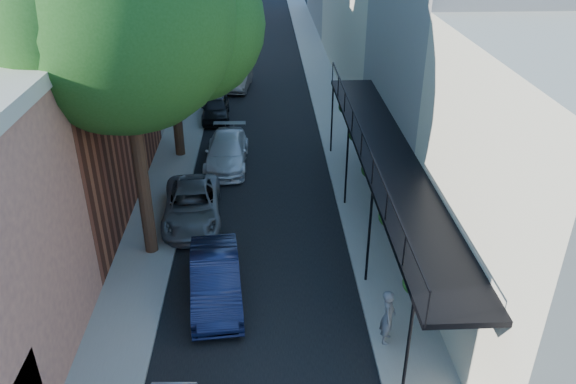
{
  "coord_description": "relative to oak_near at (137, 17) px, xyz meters",
  "views": [
    {
      "loc": [
        0.18,
        -6.3,
        11.08
      ],
      "look_at": [
        0.87,
        9.02,
        2.8
      ],
      "focal_mm": 35.0,
      "sensor_mm": 36.0,
      "label": 1
    }
  ],
  "objects": [
    {
      "name": "road_surface",
      "position": [
        3.37,
        19.74,
        -7.87
      ],
      "size": [
        6.0,
        64.0,
        0.01
      ],
      "primitive_type": "cube",
      "color": "black",
      "rests_on": "ground"
    },
    {
      "name": "sidewalk_left",
      "position": [
        -0.63,
        19.74,
        -7.82
      ],
      "size": [
        2.0,
        64.0,
        0.12
      ],
      "primitive_type": "cube",
      "color": "gray",
      "rests_on": "ground"
    },
    {
      "name": "sidewalk_right",
      "position": [
        7.37,
        19.74,
        -7.82
      ],
      "size": [
        2.0,
        64.0,
        0.12
      ],
      "primitive_type": "cube",
      "color": "gray",
      "rests_on": "ground"
    },
    {
      "name": "buildings_left",
      "position": [
        -5.93,
        18.5,
        -2.94
      ],
      "size": [
        10.1,
        59.1,
        12.0
      ],
      "color": "tan",
      "rests_on": "ground"
    },
    {
      "name": "buildings_right",
      "position": [
        12.36,
        19.23,
        -3.45
      ],
      "size": [
        9.8,
        55.0,
        10.0
      ],
      "color": "beige",
      "rests_on": "ground"
    },
    {
      "name": "oak_near",
      "position": [
        0.0,
        0.0,
        0.0
      ],
      "size": [
        7.48,
        6.8,
        11.42
      ],
      "color": "#382416",
      "rests_on": "ground"
    },
    {
      "name": "parked_car_b",
      "position": [
        1.97,
        -2.8,
        -7.19
      ],
      "size": [
        1.87,
        4.32,
        1.38
      ],
      "primitive_type": "imported",
      "rotation": [
        0.0,
        0.0,
        0.1
      ],
      "color": "#12193A",
      "rests_on": "ground"
    },
    {
      "name": "parked_car_c",
      "position": [
        0.77,
        1.87,
        -7.25
      ],
      "size": [
        2.43,
        4.7,
        1.27
      ],
      "primitive_type": "imported",
      "rotation": [
        0.0,
        0.0,
        0.07
      ],
      "color": "slate",
      "rests_on": "ground"
    },
    {
      "name": "parked_car_d",
      "position": [
        1.81,
        6.7,
        -7.22
      ],
      "size": [
        1.95,
        4.55,
        1.31
      ],
      "primitive_type": "imported",
      "rotation": [
        0.0,
        0.0,
        -0.03
      ],
      "color": "silver",
      "rests_on": "ground"
    },
    {
      "name": "parked_car_e",
      "position": [
        0.9,
        12.65,
        -7.25
      ],
      "size": [
        1.66,
        3.75,
        1.25
      ],
      "primitive_type": "imported",
      "rotation": [
        0.0,
        0.0,
        0.05
      ],
      "color": "black",
      "rests_on": "ground"
    },
    {
      "name": "parked_car_f",
      "position": [
        1.97,
        17.93,
        -7.24
      ],
      "size": [
        1.78,
        4.0,
        1.28
      ],
      "primitive_type": "imported",
      "rotation": [
        0.0,
        0.0,
        -0.11
      ],
      "color": "slate",
      "rests_on": "ground"
    },
    {
      "name": "parked_car_g",
      "position": [
        0.77,
        22.45,
        -7.24
      ],
      "size": [
        2.47,
        4.73,
        1.27
      ],
      "primitive_type": "imported",
      "rotation": [
        0.0,
        0.0,
        0.08
      ],
      "color": "gray",
      "rests_on": "ground"
    },
    {
      "name": "pedestrian",
      "position": [
        6.77,
        -4.99,
        -6.93
      ],
      "size": [
        0.55,
        0.69,
        1.66
      ],
      "primitive_type": "imported",
      "rotation": [
        0.0,
        0.0,
        1.28
      ],
      "color": "slate",
      "rests_on": "sidewalk_right"
    }
  ]
}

